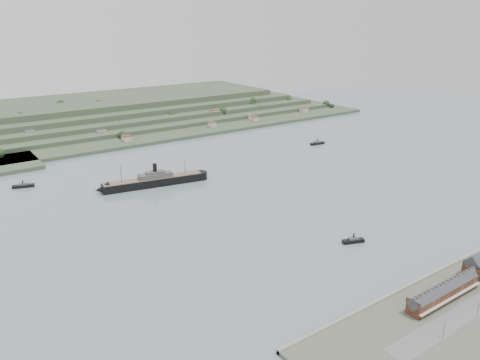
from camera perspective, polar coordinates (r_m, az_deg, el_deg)
ground at (r=390.22m, az=3.12°, el=-2.91°), size 1400.00×1400.00×0.00m
terrace_row at (r=281.18m, az=23.60°, el=-12.32°), size 55.60×9.80×11.07m
gabled_building at (r=311.81m, az=26.71°, el=-9.34°), size 10.40×10.18×14.09m
far_peninsula at (r=734.37m, az=-14.56°, el=7.94°), size 760.00×309.00×30.00m
steamship at (r=436.40m, az=-10.82°, el=-0.17°), size 104.44×29.32×25.19m
tugboat at (r=332.86m, az=13.65°, el=-7.18°), size 15.81×9.41×6.92m
ferry_west at (r=470.24m, az=-24.91°, el=-0.63°), size 19.36×10.49×7.00m
ferry_east at (r=582.33m, az=9.41°, el=4.47°), size 19.31×6.56×7.12m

